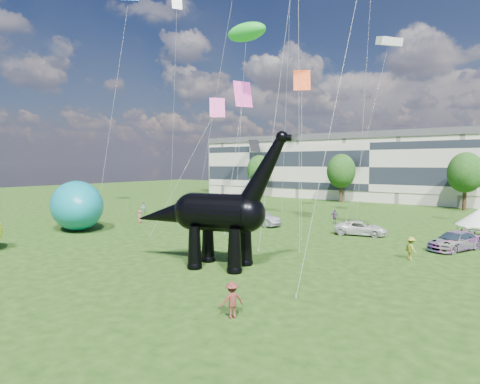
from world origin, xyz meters
The scene contains 14 objects.
ground centered at (0.00, 0.00, 0.00)m, with size 220.00×220.00×0.00m, color #16330C.
terrace_row centered at (-8.00, 62.00, 6.00)m, with size 78.00×11.00×12.00m, color beige.
tree_far_left centered at (-30.00, 53.00, 6.29)m, with size 5.20×5.20×9.44m.
tree_mid_left centered at (-12.00, 53.00, 6.29)m, with size 5.20×5.20×9.44m.
tree_mid_right centered at (8.00, 53.00, 6.29)m, with size 5.20×5.20×9.44m.
dinosaur_sculpture centered at (-1.23, 4.31, 3.65)m, with size 11.80×4.94×9.68m.
car_silver centered at (-10.94, 23.06, 0.70)m, with size 1.64×4.09×1.39m, color silver.
car_grey centered at (-8.69, 21.51, 0.82)m, with size 1.74×4.99×1.65m, color gray.
car_white centered at (2.79, 22.39, 0.71)m, with size 2.34×5.07×1.41m, color silver.
car_dark centered at (11.54, 20.21, 0.77)m, with size 2.17×5.34×1.55m, color #595960.
gazebo_far centered at (12.57, 27.52, 2.04)m, with size 5.45×5.45×2.91m.
gazebo_left centered at (-23.90, 27.04, 1.84)m, with size 4.62×4.62×2.62m.
inflatable_teal centered at (-22.93, 7.13, 2.67)m, with size 8.53×5.33×5.33m, color #0B7D89.
visitors centered at (-1.13, 14.83, 0.85)m, with size 51.68×36.82×1.82m.
Camera 1 is at (16.80, -16.88, 7.24)m, focal length 30.00 mm.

